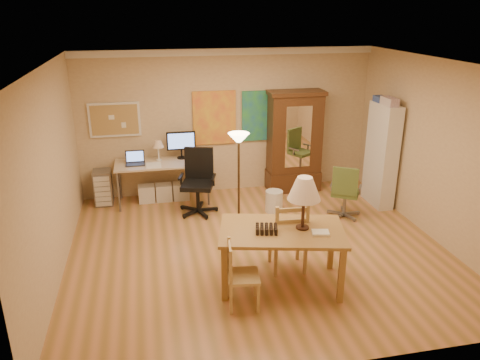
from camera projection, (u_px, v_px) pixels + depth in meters
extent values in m
plane|color=olive|center=(258.00, 249.00, 6.98)|extent=(5.50, 5.50, 0.00)
cube|color=white|center=(227.00, 52.00, 8.31)|extent=(5.50, 0.08, 0.12)
cube|color=tan|center=(115.00, 120.00, 8.33)|extent=(0.90, 0.04, 0.62)
cube|color=yellow|center=(214.00, 118.00, 8.69)|extent=(0.80, 0.04, 1.00)
cube|color=teal|center=(261.00, 116.00, 8.86)|extent=(0.75, 0.04, 0.95)
cube|color=olive|center=(282.00, 231.00, 5.85)|extent=(1.72, 1.26, 0.04)
cube|color=olive|center=(225.00, 274.00, 5.64)|extent=(0.09, 0.09, 0.73)
cube|color=olive|center=(341.00, 276.00, 5.60)|extent=(0.09, 0.09, 0.73)
cube|color=olive|center=(228.00, 243.00, 6.38)|extent=(0.09, 0.09, 0.73)
cube|color=olive|center=(331.00, 244.00, 6.34)|extent=(0.09, 0.09, 0.73)
cylinder|color=#321A10|center=(302.00, 227.00, 5.89)|extent=(0.17, 0.17, 0.02)
cylinder|color=#321A10|center=(303.00, 213.00, 5.82)|extent=(0.04, 0.04, 0.41)
cone|color=beige|center=(304.00, 188.00, 5.70)|extent=(0.41, 0.41, 0.29)
cube|color=white|center=(320.00, 233.00, 5.73)|extent=(0.24, 0.20, 0.03)
cube|color=black|center=(267.00, 229.00, 5.77)|extent=(0.33, 0.29, 0.08)
cube|color=tan|center=(288.00, 236.00, 6.32)|extent=(0.49, 0.47, 0.04)
cube|color=tan|center=(298.00, 245.00, 6.61)|extent=(0.04, 0.04, 0.46)
cube|color=tan|center=(270.00, 247.00, 6.55)|extent=(0.04, 0.04, 0.46)
cube|color=tan|center=(305.00, 259.00, 6.25)|extent=(0.04, 0.04, 0.46)
cube|color=tan|center=(276.00, 261.00, 6.20)|extent=(0.04, 0.04, 0.46)
cube|color=tan|center=(307.00, 224.00, 6.07)|extent=(0.04, 0.04, 0.53)
cube|color=tan|center=(277.00, 226.00, 6.02)|extent=(0.04, 0.04, 0.53)
cube|color=tan|center=(292.00, 221.00, 6.03)|extent=(0.40, 0.05, 0.05)
cube|color=tan|center=(243.00, 276.00, 5.53)|extent=(0.42, 0.43, 0.04)
cube|color=tan|center=(258.00, 299.00, 5.46)|extent=(0.04, 0.04, 0.38)
cube|color=tan|center=(255.00, 283.00, 5.77)|extent=(0.04, 0.04, 0.38)
cube|color=tan|center=(231.00, 300.00, 5.44)|extent=(0.04, 0.04, 0.38)
cube|color=tan|center=(229.00, 284.00, 5.75)|extent=(0.04, 0.04, 0.38)
cube|color=tan|center=(231.00, 268.00, 5.29)|extent=(0.04, 0.04, 0.44)
cube|color=tan|center=(229.00, 253.00, 5.60)|extent=(0.04, 0.04, 0.44)
cube|color=tan|center=(230.00, 257.00, 5.43)|extent=(0.07, 0.34, 0.04)
cylinder|color=#3F2D19|center=(239.00, 239.00, 7.23)|extent=(0.26, 0.26, 0.03)
cylinder|color=#3F2D19|center=(239.00, 191.00, 6.95)|extent=(0.03, 0.03, 1.60)
cone|color=#FFE0A5|center=(239.00, 138.00, 6.66)|extent=(0.31, 0.31, 0.13)
cube|color=beige|center=(162.00, 163.00, 8.42)|extent=(1.68, 0.73, 0.03)
cylinder|color=slate|center=(119.00, 192.00, 8.12)|extent=(0.04, 0.04, 0.73)
cylinder|color=slate|center=(208.00, 186.00, 8.41)|extent=(0.04, 0.04, 0.73)
cylinder|color=slate|center=(120.00, 180.00, 8.69)|extent=(0.04, 0.04, 0.73)
cylinder|color=slate|center=(204.00, 174.00, 8.99)|extent=(0.04, 0.04, 0.73)
cube|color=black|center=(135.00, 164.00, 8.27)|extent=(0.34, 0.23, 0.02)
cube|color=black|center=(135.00, 155.00, 8.39)|extent=(0.34, 0.06, 0.22)
cube|color=black|center=(181.00, 141.00, 8.51)|extent=(0.52, 0.04, 0.34)
cone|color=beige|center=(158.00, 144.00, 8.39)|extent=(0.21, 0.21, 0.13)
cube|color=white|center=(154.00, 165.00, 8.24)|extent=(0.26, 0.34, 0.01)
cube|color=maroon|center=(194.00, 158.00, 8.45)|extent=(0.23, 0.17, 0.13)
cube|color=white|center=(147.00, 194.00, 8.62)|extent=(0.29, 0.25, 0.31)
cube|color=white|center=(164.00, 192.00, 8.68)|extent=(0.29, 0.25, 0.31)
cube|color=silver|center=(181.00, 191.00, 8.73)|extent=(0.29, 0.25, 0.31)
cylinder|color=black|center=(198.00, 199.00, 8.10)|extent=(0.06, 0.06, 0.43)
cube|color=black|center=(197.00, 185.00, 8.01)|extent=(0.64, 0.62, 0.08)
cube|color=black|center=(199.00, 163.00, 8.12)|extent=(0.49, 0.19, 0.56)
cube|color=black|center=(181.00, 176.00, 7.98)|extent=(0.13, 0.32, 0.03)
cube|color=black|center=(214.00, 177.00, 7.94)|extent=(0.13, 0.32, 0.03)
cylinder|color=slate|center=(344.00, 204.00, 7.99)|extent=(0.05, 0.05, 0.36)
cube|color=#465F2B|center=(345.00, 193.00, 7.91)|extent=(0.59, 0.58, 0.06)
cube|color=#465F2B|center=(345.00, 182.00, 7.64)|extent=(0.38, 0.25, 0.47)
cube|color=slate|center=(360.00, 187.00, 7.80)|extent=(0.17, 0.25, 0.03)
cube|color=slate|center=(332.00, 184.00, 7.94)|extent=(0.17, 0.25, 0.03)
cube|color=slate|center=(103.00, 187.00, 8.47)|extent=(0.32, 0.36, 0.64)
cube|color=silver|center=(103.00, 191.00, 8.29)|extent=(0.27, 0.02, 0.55)
cube|color=#36220E|center=(294.00, 143.00, 8.94)|extent=(0.98, 0.45, 1.88)
cube|color=#36220E|center=(293.00, 180.00, 9.20)|extent=(1.02, 0.48, 0.38)
cube|color=white|center=(298.00, 137.00, 8.67)|extent=(0.49, 0.01, 1.16)
cube|color=#36220E|center=(296.00, 93.00, 8.60)|extent=(1.05, 0.50, 0.07)
cube|color=white|center=(381.00, 155.00, 8.29)|extent=(0.28, 0.73, 1.84)
cube|color=#993333|center=(380.00, 183.00, 8.32)|extent=(0.17, 0.37, 0.22)
cube|color=#334C99|center=(378.00, 120.00, 8.24)|extent=(0.17, 0.26, 0.18)
cylinder|color=silver|center=(274.00, 201.00, 8.19)|extent=(0.31, 0.31, 0.38)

